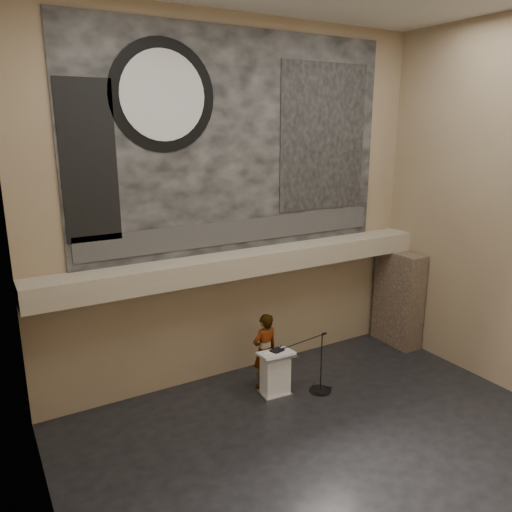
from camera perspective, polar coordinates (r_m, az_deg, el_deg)
floor at (r=10.45m, az=9.52°, el=-21.34°), size 10.00×10.00×0.00m
wall_back at (r=11.92m, az=-1.94°, el=5.74°), size 10.00×0.02×8.50m
wall_left at (r=6.66m, az=-24.05°, el=-2.88°), size 0.02×8.00×8.50m
soffit at (r=11.85m, az=-0.97°, el=-0.74°), size 10.00×0.80×0.50m
sprinkler_left at (r=11.23m, az=-7.99°, el=-3.27°), size 0.04×0.04×0.06m
sprinkler_right at (r=12.89m, az=6.53°, el=-0.85°), size 0.04×0.04×0.06m
banner at (r=11.75m, az=-1.94°, el=12.72°), size 8.00×0.05×5.00m
banner_text_strip at (r=11.97m, az=-1.76°, el=2.86°), size 7.76×0.02×0.55m
banner_clock_rim at (r=10.98m, az=-10.58°, el=17.56°), size 2.30×0.02×2.30m
banner_clock_face at (r=10.96m, az=-10.55°, el=17.57°), size 1.84×0.02×1.84m
banner_building_print at (r=13.02m, az=7.74°, el=13.24°), size 2.60×0.02×3.60m
banner_brick_print at (r=10.55m, az=-18.56°, el=10.11°), size 1.10×0.02×3.20m
stone_pier at (r=14.76m, az=15.96°, el=-4.67°), size 0.60×1.40×2.70m
lectern at (r=11.84m, az=2.22°, el=-13.29°), size 0.81×0.61×1.14m
binder at (r=11.63m, az=2.41°, el=-10.73°), size 0.33×0.29×0.04m
papers at (r=11.48m, az=1.60°, el=-11.15°), size 0.25×0.30×0.00m
speaker_person at (r=12.03m, az=1.01°, el=-10.77°), size 0.72×0.51×1.86m
mic_stand at (r=12.22m, az=7.21°, el=-14.18°), size 1.56×0.52×1.48m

